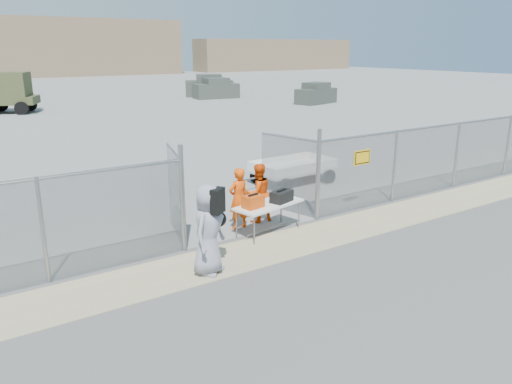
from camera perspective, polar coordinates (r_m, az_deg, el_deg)
ground at (r=11.25m, az=5.66°, el=-7.78°), size 160.00×160.00×0.00m
tarmac_inside at (r=50.57m, az=-26.17°, el=9.45°), size 160.00×80.00×0.01m
dirt_strip at (r=11.98m, az=2.65°, el=-6.15°), size 44.00×1.60×0.01m
distant_hills at (r=86.71m, az=-26.64°, el=14.56°), size 140.00×6.00×9.00m
chain_link_fence at (r=12.39m, az=0.00°, el=0.00°), size 40.00×0.20×2.20m
folding_table at (r=12.64m, az=1.44°, el=-3.03°), size 1.97×1.14×0.79m
orange_bag at (r=12.16m, az=-0.33°, el=-1.10°), size 0.55×0.42×0.31m
black_duffel at (r=12.64m, az=2.94°, el=-0.50°), size 0.67×0.51×0.28m
security_worker_left at (r=12.83m, az=-2.02°, el=-0.77°), size 0.64×0.45×1.63m
security_worker_right at (r=13.35m, az=0.23°, el=-0.12°), size 0.81×0.64×1.61m
visitor at (r=10.31m, az=-5.49°, el=-4.29°), size 1.12×1.04×1.93m
utility_trailer at (r=17.34m, az=4.23°, el=2.43°), size 3.72×2.07×0.88m
parked_vehicle_near at (r=46.77m, az=-4.58°, el=11.71°), size 4.19×2.26×1.81m
parked_vehicle_mid at (r=48.77m, az=-5.38°, el=12.01°), size 4.91×3.73×2.02m
parked_vehicle_far at (r=42.53m, az=6.87°, el=11.13°), size 4.05×2.57×1.70m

